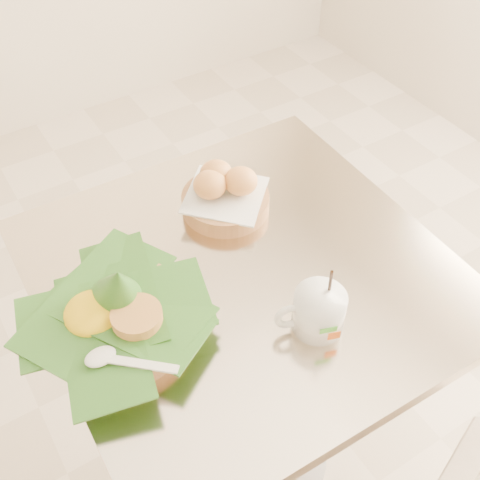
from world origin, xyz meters
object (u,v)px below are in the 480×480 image
cafe_table (244,340)px  rice_basket (115,313)px  bread_basket (224,193)px  coffee_mug (318,311)px

cafe_table → rice_basket: size_ratio=2.44×
cafe_table → bread_basket: bearing=71.3°
rice_basket → bread_basket: 0.34m
bread_basket → coffee_mug: (-0.02, -0.33, 0.00)m
coffee_mug → cafe_table: bearing=100.9°
rice_basket → coffee_mug: size_ratio=2.09×
cafe_table → bread_basket: bread_basket is taller
cafe_table → rice_basket: rice_basket is taller
rice_basket → bread_basket: bearing=28.1°
bread_basket → rice_basket: bearing=-151.9°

